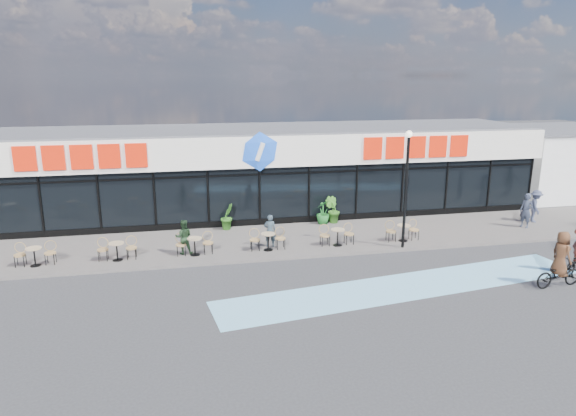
{
  "coord_description": "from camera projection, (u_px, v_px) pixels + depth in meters",
  "views": [
    {
      "loc": [
        -3.61,
        -17.31,
        7.3
      ],
      "look_at": [
        0.7,
        3.5,
        1.8
      ],
      "focal_mm": 32.0,
      "sensor_mm": 36.0,
      "label": 1
    }
  ],
  "objects": [
    {
      "name": "potted_plant_mid",
      "position": [
        323.0,
        212.0,
        25.57
      ],
      "size": [
        0.93,
        0.93,
        1.18
      ],
      "primitive_type": "imported",
      "rotation": [
        0.0,
        0.0,
        4.01
      ],
      "color": "#18561F",
      "rests_on": "sidewalk"
    },
    {
      "name": "cyclist_a",
      "position": [
        560.0,
        267.0,
        18.08
      ],
      "size": [
        1.89,
        0.83,
        2.06
      ],
      "color": "black",
      "rests_on": "ground"
    },
    {
      "name": "bistro_set_4",
      "position": [
        268.0,
        239.0,
        21.8
      ],
      "size": [
        1.54,
        0.62,
        0.9
      ],
      "color": "tan",
      "rests_on": "sidewalk"
    },
    {
      "name": "bistro_set_6",
      "position": [
        403.0,
        231.0,
        23.0
      ],
      "size": [
        1.54,
        0.62,
        0.9
      ],
      "color": "tan",
      "rests_on": "sidewalk"
    },
    {
      "name": "building",
      "position": [
        251.0,
        170.0,
        27.77
      ],
      "size": [
        30.6,
        6.57,
        4.75
      ],
      "color": "black",
      "rests_on": "ground"
    },
    {
      "name": "lamp_post",
      "position": [
        406.0,
        179.0,
        21.44
      ],
      "size": [
        0.28,
        0.28,
        5.02
      ],
      "color": "black",
      "rests_on": "sidewalk"
    },
    {
      "name": "potted_plant_right",
      "position": [
        332.0,
        210.0,
        25.74
      ],
      "size": [
        0.93,
        0.89,
        1.33
      ],
      "primitive_type": "imported",
      "rotation": [
        0.0,
        0.0,
        2.58
      ],
      "color": "#2A5B1A",
      "rests_on": "sidewalk"
    },
    {
      "name": "bistro_set_3",
      "position": [
        195.0,
        244.0,
        21.19
      ],
      "size": [
        1.54,
        0.62,
        0.9
      ],
      "color": "tan",
      "rests_on": "sidewalk"
    },
    {
      "name": "sidewalk",
      "position": [
        268.0,
        241.0,
        23.2
      ],
      "size": [
        44.0,
        5.0,
        0.1
      ],
      "primitive_type": "cube",
      "color": "#514B48",
      "rests_on": "ground"
    },
    {
      "name": "bike_lane",
      "position": [
        407.0,
        286.0,
        18.31
      ],
      "size": [
        14.17,
        4.13,
        0.01
      ],
      "primitive_type": "cube",
      "rotation": [
        0.0,
        0.0,
        0.14
      ],
      "color": "#6AA6C8",
      "rests_on": "ground"
    },
    {
      "name": "bistro_set_1",
      "position": [
        35.0,
        254.0,
        19.98
      ],
      "size": [
        1.54,
        0.62,
        0.9
      ],
      "color": "tan",
      "rests_on": "sidewalk"
    },
    {
      "name": "pedestrian_b",
      "position": [
        536.0,
        206.0,
        25.85
      ],
      "size": [
        1.0,
        1.22,
        1.65
      ],
      "primitive_type": "imported",
      "rotation": [
        0.0,
        0.0,
        1.14
      ],
      "color": "#30364B",
      "rests_on": "sidewalk"
    },
    {
      "name": "pedestrian_a",
      "position": [
        526.0,
        211.0,
        24.89
      ],
      "size": [
        0.61,
        0.73,
        1.69
      ],
      "primitive_type": "imported",
      "rotation": [
        0.0,
        0.0,
        -1.17
      ],
      "color": "#282F3F",
      "rests_on": "sidewalk"
    },
    {
      "name": "bistro_set_5",
      "position": [
        337.0,
        235.0,
        22.4
      ],
      "size": [
        1.54,
        0.62,
        0.9
      ],
      "color": "tan",
      "rests_on": "sidewalk"
    },
    {
      "name": "neighbour_building",
      "position": [
        566.0,
        160.0,
        32.89
      ],
      "size": [
        9.2,
        7.2,
        4.11
      ],
      "color": "silver",
      "rests_on": "ground"
    },
    {
      "name": "patron_left",
      "position": [
        270.0,
        231.0,
        22.13
      ],
      "size": [
        0.57,
        0.42,
        1.42
      ],
      "primitive_type": "imported",
      "rotation": [
        0.0,
        0.0,
        2.97
      ],
      "color": "#27343E",
      "rests_on": "sidewalk"
    },
    {
      "name": "ground",
      "position": [
        289.0,
        279.0,
        18.94
      ],
      "size": [
        120.0,
        120.0,
        0.0
      ],
      "primitive_type": "plane",
      "color": "#28282B",
      "rests_on": "ground"
    },
    {
      "name": "bistro_set_2",
      "position": [
        117.0,
        249.0,
        20.59
      ],
      "size": [
        1.54,
        0.62,
        0.9
      ],
      "color": "tan",
      "rests_on": "sidewalk"
    },
    {
      "name": "patron_right",
      "position": [
        184.0,
        237.0,
        21.21
      ],
      "size": [
        0.73,
        0.58,
        1.46
      ],
      "primitive_type": "imported",
      "rotation": [
        0.0,
        0.0,
        3.1
      ],
      "color": "black",
      "rests_on": "sidewalk"
    },
    {
      "name": "potted_plant_left",
      "position": [
        227.0,
        217.0,
        24.67
      ],
      "size": [
        0.83,
        0.87,
        1.25
      ],
      "primitive_type": "imported",
      "rotation": [
        0.0,
        0.0,
        1.03
      ],
      "color": "#295F1B",
      "rests_on": "sidewalk"
    }
  ]
}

